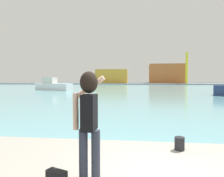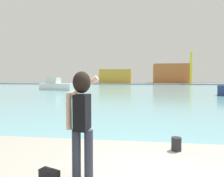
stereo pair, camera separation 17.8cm
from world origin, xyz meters
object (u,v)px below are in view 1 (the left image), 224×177
warehouse_left (112,76)px  warehouse_right (166,74)px  person_photographer (89,114)px  boat_moored (53,86)px  port_crane (187,64)px  harbor_bollard (180,144)px

warehouse_left → warehouse_right: warehouse_right is taller
person_photographer → boat_moored: boat_moored is taller
boat_moored → port_crane: 64.29m
warehouse_right → port_crane: bearing=-45.5°
boat_moored → warehouse_right: size_ratio=0.54×
person_photographer → harbor_bollard: size_ratio=5.79×
warehouse_right → port_crane: size_ratio=1.18×
port_crane → warehouse_left: bearing=168.7°
person_photographer → boat_moored: (-15.38, 35.01, -0.63)m
harbor_bollard → person_photographer: bearing=-137.3°
boat_moored → port_crane: bearing=76.5°
port_crane → harbor_bollard: bearing=-103.9°
warehouse_right → port_crane: 11.06m
harbor_bollard → warehouse_right: (13.61, 92.13, 4.24)m
warehouse_left → warehouse_right: size_ratio=0.95×
warehouse_left → port_crane: bearing=-11.3°
warehouse_left → port_crane: port_crane is taller
harbor_bollard → warehouse_right: size_ratio=0.02×
harbor_bollard → boat_moored: (-17.12, 33.41, 0.28)m
warehouse_left → boat_moored: bearing=-95.1°
port_crane → warehouse_right: bearing=134.5°
warehouse_left → warehouse_right: 25.57m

